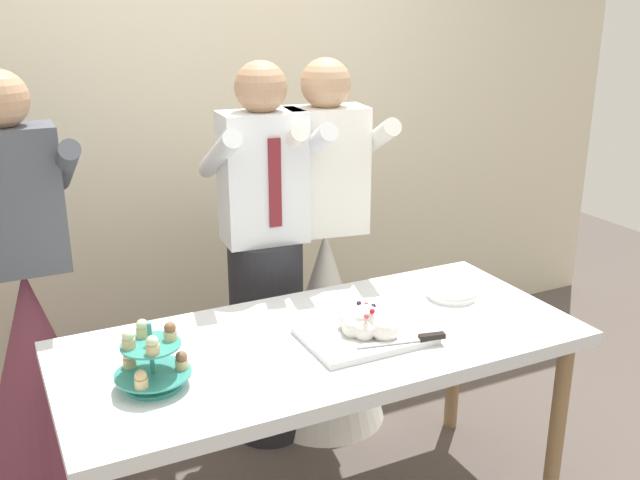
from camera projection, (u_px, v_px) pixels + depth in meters
rear_wall at (193, 93)px, 3.47m from camera, size 5.20×0.10×2.90m
dessert_table at (323, 356)px, 2.51m from camera, size 1.80×0.80×0.78m
cupcake_stand at (151, 362)px, 2.14m from camera, size 0.23×0.23×0.21m
main_cake_tray at (367, 328)px, 2.46m from camera, size 0.43×0.32×0.13m
plate_stack at (452, 292)px, 2.81m from camera, size 0.19×0.19×0.04m
person_groom at (266, 279)px, 3.08m from camera, size 0.49×0.52×1.66m
person_bride at (325, 302)px, 3.25m from camera, size 0.56×0.56×1.66m
person_guest at (34, 351)px, 2.80m from camera, size 0.56×0.56×1.66m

